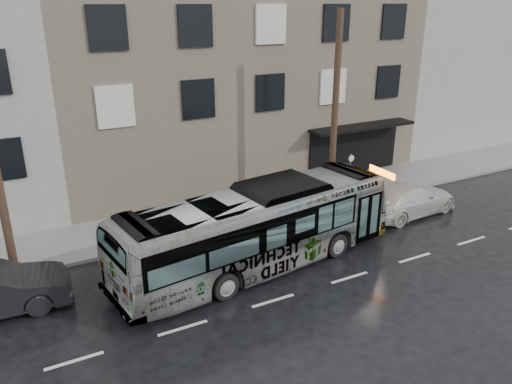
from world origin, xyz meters
TOP-DOWN VIEW (x-y plane):
  - ground at (0.00, 0.00)m, footprint 120.00×120.00m
  - sidewalk at (0.00, 4.90)m, footprint 90.00×3.60m
  - building_taupe at (5.00, 12.70)m, footprint 20.00×12.00m
  - building_filler at (24.00, 12.70)m, footprint 18.00×12.00m
  - utility_pole_front at (6.50, 3.30)m, footprint 0.30×0.30m
  - sign_post at (7.60, 3.30)m, footprint 0.06×0.06m
  - bus at (0.64, -0.20)m, footprint 11.51×4.15m
  - white_sedan at (9.24, 0.94)m, footprint 5.33×2.51m

SIDE VIEW (x-z plane):
  - ground at x=0.00m, z-range 0.00..0.00m
  - sidewalk at x=0.00m, z-range 0.00..0.15m
  - white_sedan at x=9.24m, z-range 0.00..1.50m
  - sign_post at x=7.60m, z-range 0.15..2.55m
  - bus at x=0.64m, z-range 0.00..3.14m
  - utility_pole_front at x=6.50m, z-range 0.15..9.15m
  - building_taupe at x=5.00m, z-range 0.00..11.00m
  - building_filler at x=24.00m, z-range 0.00..12.00m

